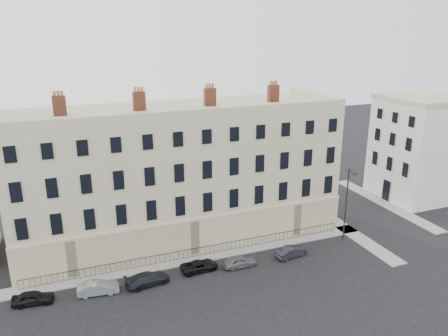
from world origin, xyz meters
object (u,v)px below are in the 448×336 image
Objects in this scene: car_f at (291,252)px; streetlamp at (347,201)px; car_e at (240,261)px; car_b at (98,288)px; car_d at (199,266)px; car_c at (147,279)px; car_a at (33,298)px.

streetlamp is (7.49, 1.13, 4.26)m from car_f.
car_b is at bearing 89.66° from car_e.
streetlamp is (17.56, 0.24, 4.32)m from car_d.
car_c reaches higher than car_e.
car_e is 5.96m from car_f.
car_d is at bearing 164.63° from streetlamp.
car_f is at bearing 172.44° from streetlamp.
car_b reaches higher than car_d.
car_e is at bearing -103.17° from car_d.
car_a is at bearing 88.53° from car_e.
car_d is (5.42, 0.65, -0.09)m from car_c.
car_e is 0.98× the size of car_f.
car_e is at bearing -84.55° from car_b.
streetlamp is (33.08, 0.22, 4.24)m from car_a.
streetlamp is at bearing -90.46° from car_f.
car_d is at bearing 75.89° from car_f.
car_c is 1.21× the size of car_e.
streetlamp reaches higher than car_a.
car_e is 0.40× the size of streetlamp.
car_b is at bearing 79.52° from car_c.
car_b is 1.06× the size of car_e.
car_a is 25.60m from car_f.
car_e is (4.10, -0.76, 0.07)m from car_d.
car_a is 15.53m from car_d.
car_c is (4.53, -0.17, 0.00)m from car_b.
car_b is 14.06m from car_e.
car_b is 0.88× the size of car_c.
streetlamp is (22.98, 0.89, 4.23)m from car_c.
car_e is at bearing -84.96° from car_a.
car_b is at bearing 165.35° from streetlamp.
car_d is at bearing -82.75° from car_a.
car_b reaches higher than car_e.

